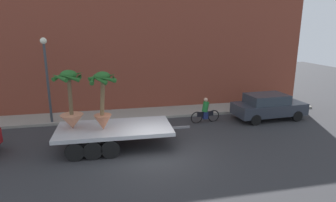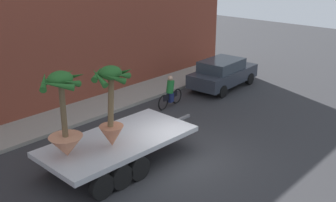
% 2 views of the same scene
% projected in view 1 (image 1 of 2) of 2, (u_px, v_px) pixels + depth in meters
% --- Properties ---
extents(ground_plane, '(60.00, 60.00, 0.00)m').
position_uv_depth(ground_plane, '(155.00, 154.00, 12.77)').
color(ground_plane, '#2D2D30').
extents(sidewalk, '(24.00, 2.20, 0.15)m').
position_uv_depth(sidewalk, '(139.00, 114.00, 18.52)').
color(sidewalk, gray).
rests_on(sidewalk, ground).
extents(building_facade, '(24.00, 1.20, 9.84)m').
position_uv_depth(building_facade, '(134.00, 37.00, 18.92)').
color(building_facade, brown).
rests_on(building_facade, ground).
extents(flatbed_trailer, '(6.33, 2.73, 0.98)m').
position_uv_depth(flatbed_trailer, '(110.00, 132.00, 13.38)').
color(flatbed_trailer, '#B7BABF').
rests_on(flatbed_trailer, ground).
extents(potted_palm_rear, '(1.46, 1.49, 2.72)m').
position_uv_depth(potted_palm_rear, '(71.00, 104.00, 12.92)').
color(potted_palm_rear, tan).
rests_on(potted_palm_rear, flatbed_trailer).
extents(potted_palm_middle, '(1.29, 1.33, 2.67)m').
position_uv_depth(potted_palm_middle, '(103.00, 101.00, 12.69)').
color(potted_palm_middle, '#C17251').
rests_on(potted_palm_middle, flatbed_trailer).
extents(cyclist, '(1.84, 0.38, 1.54)m').
position_uv_depth(cyclist, '(205.00, 111.00, 16.91)').
color(cyclist, black).
rests_on(cyclist, ground).
extents(parked_car, '(4.43, 2.08, 1.58)m').
position_uv_depth(parked_car, '(268.00, 106.00, 17.50)').
color(parked_car, '#2D333D').
rests_on(parked_car, ground).
extents(street_lamp, '(0.36, 0.36, 4.83)m').
position_uv_depth(street_lamp, '(46.00, 69.00, 15.91)').
color(street_lamp, '#383D42').
rests_on(street_lamp, sidewalk).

